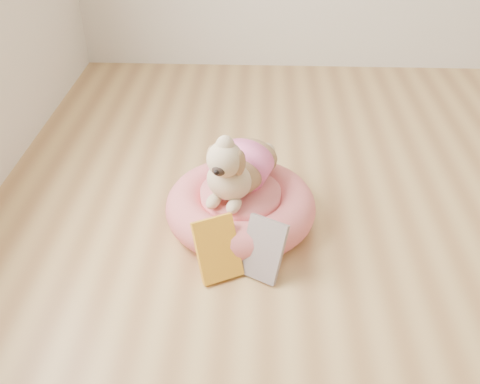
{
  "coord_description": "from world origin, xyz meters",
  "views": [
    {
      "loc": [
        -0.88,
        -1.05,
        1.32
      ],
      "look_at": [
        -0.94,
        0.57,
        0.18
      ],
      "focal_mm": 40.0,
      "sensor_mm": 36.0,
      "label": 1
    }
  ],
  "objects_px": {
    "book_white": "(263,249)",
    "book_yellow": "(217,249)",
    "pet_bed": "(241,207)",
    "dog": "(237,156)"
  },
  "relations": [
    {
      "from": "book_white",
      "to": "pet_bed",
      "type": "bearing_deg",
      "value": 135.58
    },
    {
      "from": "book_yellow",
      "to": "pet_bed",
      "type": "bearing_deg",
      "value": 50.45
    },
    {
      "from": "book_white",
      "to": "dog",
      "type": "bearing_deg",
      "value": 137.37
    },
    {
      "from": "book_yellow",
      "to": "dog",
      "type": "bearing_deg",
      "value": 53.24
    },
    {
      "from": "book_yellow",
      "to": "book_white",
      "type": "distance_m",
      "value": 0.16
    },
    {
      "from": "pet_bed",
      "to": "dog",
      "type": "bearing_deg",
      "value": 145.26
    },
    {
      "from": "pet_bed",
      "to": "book_white",
      "type": "relative_size",
      "value": 2.68
    },
    {
      "from": "dog",
      "to": "book_yellow",
      "type": "height_order",
      "value": "dog"
    },
    {
      "from": "pet_bed",
      "to": "dog",
      "type": "xyz_separation_m",
      "value": [
        -0.01,
        0.01,
        0.22
      ]
    },
    {
      "from": "book_white",
      "to": "book_yellow",
      "type": "bearing_deg",
      "value": -149.94
    }
  ]
}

